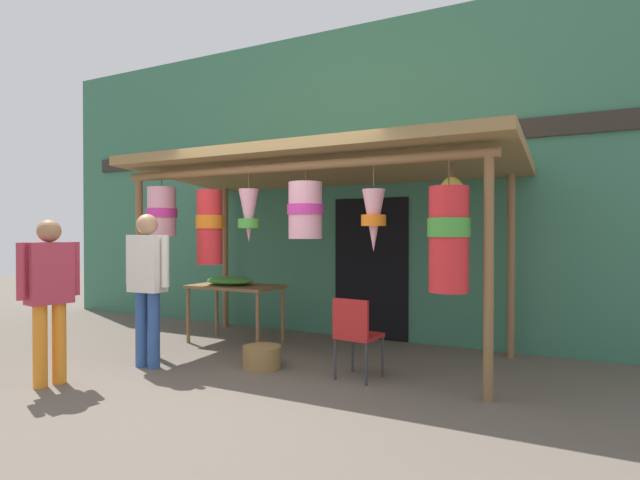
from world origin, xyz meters
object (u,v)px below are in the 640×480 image
at_px(display_table, 236,292).
at_px(flower_heap_on_table, 230,281).
at_px(wicker_basket_by_table, 262,357).
at_px(customer_foreground, 49,288).
at_px(folding_chair, 355,331).
at_px(vendor_in_orange, 147,277).

bearing_deg(display_table, flower_heap_on_table, -176.83).
bearing_deg(wicker_basket_by_table, flower_heap_on_table, 140.80).
bearing_deg(display_table, customer_foreground, -100.77).
bearing_deg(wicker_basket_by_table, display_table, 138.54).
xyz_separation_m(display_table, folding_chair, (2.16, -0.88, -0.20)).
bearing_deg(flower_heap_on_table, customer_foreground, -98.88).
bearing_deg(flower_heap_on_table, vendor_in_orange, -90.86).
bearing_deg(folding_chair, display_table, 157.89).
bearing_deg(flower_heap_on_table, folding_chair, -21.27).
height_order(flower_heap_on_table, vendor_in_orange, vendor_in_orange).
xyz_separation_m(folding_chair, wicker_basket_by_table, (-1.10, -0.06, -0.38)).
relative_size(folding_chair, wicker_basket_by_table, 1.97).
distance_m(flower_heap_on_table, vendor_in_orange, 1.49).
bearing_deg(vendor_in_orange, customer_foreground, -110.92).
bearing_deg(wicker_basket_by_table, customer_foreground, -135.71).
xyz_separation_m(display_table, flower_heap_on_table, (-0.08, -0.00, 0.15)).
bearing_deg(display_table, folding_chair, -22.11).
distance_m(wicker_basket_by_table, customer_foreground, 2.28).
distance_m(flower_heap_on_table, wicker_basket_by_table, 1.64).
relative_size(display_table, flower_heap_on_table, 1.81).
height_order(folding_chair, vendor_in_orange, vendor_in_orange).
xyz_separation_m(folding_chair, customer_foreground, (-2.62, -1.53, 0.46)).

